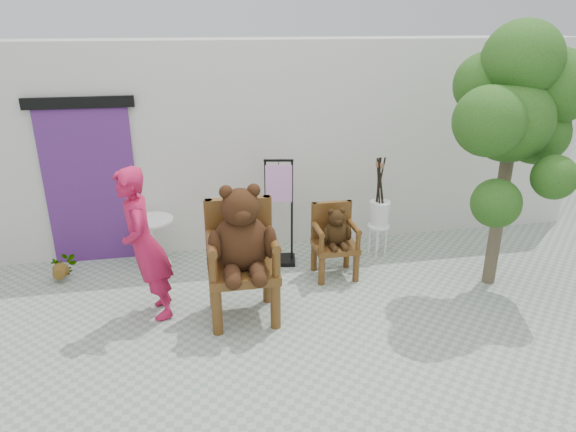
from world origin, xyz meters
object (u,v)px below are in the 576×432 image
object	(u,v)px
chair_big	(242,244)
person	(144,245)
stool_bucket	(379,213)
display_stand	(279,224)
tree	(522,106)
chair_small	(335,234)
cafe_table	(153,237)

from	to	relation	value
chair_big	person	world-z (taller)	person
stool_bucket	chair_big	bearing A→B (deg)	-148.33
person	stool_bucket	distance (m)	3.38
display_stand	stool_bucket	bearing A→B (deg)	10.24
chair_big	tree	bearing A→B (deg)	2.48
chair_big	chair_small	distance (m)	1.57
chair_big	cafe_table	distance (m)	1.94
chair_small	stool_bucket	distance (m)	0.96
person	cafe_table	size ratio (longest dim) A/B	2.55
chair_small	person	distance (m)	2.47
cafe_table	tree	xyz separation A→B (m)	(4.40, -1.38, 1.88)
chair_small	tree	xyz separation A→B (m)	(2.00, -0.65, 1.74)
chair_big	tree	distance (m)	3.60
person	display_stand	xyz separation A→B (m)	(1.72, 1.08, -0.31)
chair_small	stool_bucket	bearing A→B (deg)	32.33
chair_small	stool_bucket	world-z (taller)	stool_bucket
person	display_stand	size ratio (longest dim) A/B	1.19
chair_small	cafe_table	size ratio (longest dim) A/B	1.40
chair_small	cafe_table	world-z (taller)	chair_small
display_stand	person	bearing A→B (deg)	-137.67
chair_small	display_stand	xyz separation A→B (m)	(-0.66, 0.51, -0.00)
chair_big	chair_small	bearing A→B (deg)	31.25
chair_small	tree	distance (m)	2.72
chair_small	chair_big	bearing A→B (deg)	-148.75
chair_big	display_stand	distance (m)	1.50
tree	stool_bucket	bearing A→B (deg)	135.41
stool_bucket	person	bearing A→B (deg)	-161.18
tree	person	bearing A→B (deg)	178.96
chair_small	stool_bucket	size ratio (longest dim) A/B	0.68
person	cafe_table	xyz separation A→B (m)	(-0.02, 1.30, -0.46)
chair_big	stool_bucket	bearing A→B (deg)	31.67
person	cafe_table	distance (m)	1.38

